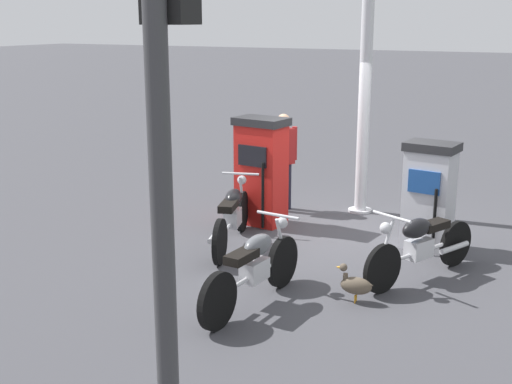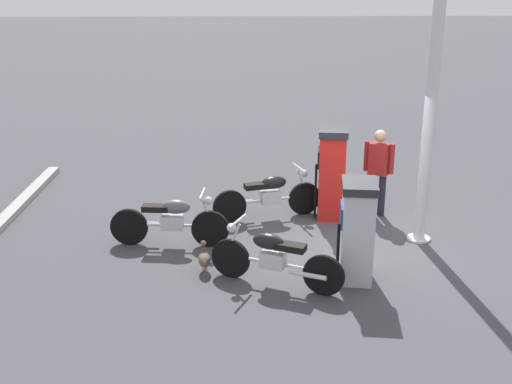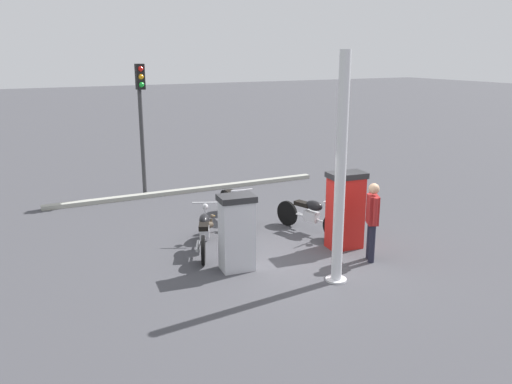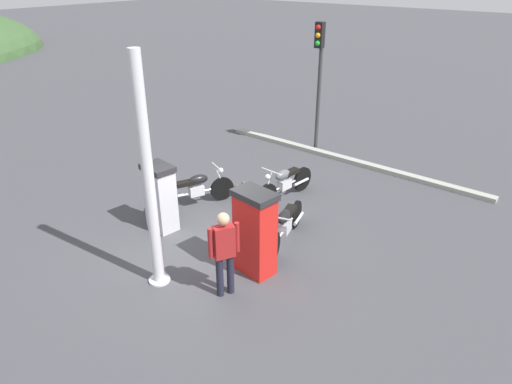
{
  "view_description": "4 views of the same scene",
  "coord_description": "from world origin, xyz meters",
  "px_view_note": "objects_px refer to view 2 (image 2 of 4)",
  "views": [
    {
      "loc": [
        9.2,
        3.18,
        3.18
      ],
      "look_at": [
        1.64,
        -0.59,
        0.98
      ],
      "focal_mm": 46.82,
      "sensor_mm": 36.0,
      "label": 1
    },
    {
      "loc": [
        1.79,
        9.87,
        4.35
      ],
      "look_at": [
        1.46,
        -0.44,
        0.78
      ],
      "focal_mm": 44.49,
      "sensor_mm": 36.0,
      "label": 2
    },
    {
      "loc": [
        -8.83,
        5.57,
        4.2
      ],
      "look_at": [
        1.52,
        0.1,
        1.09
      ],
      "focal_mm": 37.15,
      "sensor_mm": 36.0,
      "label": 3
    },
    {
      "loc": [
        -5.83,
        -5.93,
        5.36
      ],
      "look_at": [
        1.63,
        -0.08,
        0.7
      ],
      "focal_mm": 32.71,
      "sensor_mm": 36.0,
      "label": 4
    }
  ],
  "objects_px": {
    "motorcycle_extra": "(171,220)",
    "canopy_support_pole": "(429,124)",
    "attendant_person": "(378,167)",
    "motorcycle_near_pump": "(269,195)",
    "motorcycle_far_pump": "(274,257)",
    "fuel_pump_near": "(331,172)",
    "fuel_pump_far": "(357,231)",
    "wandering_duck": "(204,259)"
  },
  "relations": [
    {
      "from": "fuel_pump_near",
      "to": "fuel_pump_far",
      "type": "relative_size",
      "value": 1.11
    },
    {
      "from": "motorcycle_far_pump",
      "to": "fuel_pump_near",
      "type": "bearing_deg",
      "value": -113.72
    },
    {
      "from": "fuel_pump_far",
      "to": "motorcycle_far_pump",
      "type": "bearing_deg",
      "value": 8.48
    },
    {
      "from": "fuel_pump_far",
      "to": "wandering_duck",
      "type": "distance_m",
      "value": 2.36
    },
    {
      "from": "attendant_person",
      "to": "canopy_support_pole",
      "type": "relative_size",
      "value": 0.39
    },
    {
      "from": "motorcycle_near_pump",
      "to": "motorcycle_extra",
      "type": "height_order",
      "value": "motorcycle_extra"
    },
    {
      "from": "fuel_pump_far",
      "to": "motorcycle_extra",
      "type": "height_order",
      "value": "fuel_pump_far"
    },
    {
      "from": "motorcycle_far_pump",
      "to": "motorcycle_extra",
      "type": "xyz_separation_m",
      "value": [
        1.63,
        -1.5,
        -0.01
      ]
    },
    {
      "from": "fuel_pump_far",
      "to": "motorcycle_far_pump",
      "type": "xyz_separation_m",
      "value": [
        1.23,
        0.18,
        -0.32
      ]
    },
    {
      "from": "wandering_duck",
      "to": "canopy_support_pole",
      "type": "bearing_deg",
      "value": -162.92
    },
    {
      "from": "motorcycle_extra",
      "to": "fuel_pump_near",
      "type": "bearing_deg",
      "value": -155.41
    },
    {
      "from": "wandering_duck",
      "to": "motorcycle_near_pump",
      "type": "bearing_deg",
      "value": -116.63
    },
    {
      "from": "motorcycle_extra",
      "to": "attendant_person",
      "type": "height_order",
      "value": "attendant_person"
    },
    {
      "from": "motorcycle_far_pump",
      "to": "canopy_support_pole",
      "type": "height_order",
      "value": "canopy_support_pole"
    },
    {
      "from": "motorcycle_extra",
      "to": "motorcycle_far_pump",
      "type": "bearing_deg",
      "value": 137.4
    },
    {
      "from": "motorcycle_extra",
      "to": "wandering_duck",
      "type": "relative_size",
      "value": 4.43
    },
    {
      "from": "motorcycle_extra",
      "to": "canopy_support_pole",
      "type": "height_order",
      "value": "canopy_support_pole"
    },
    {
      "from": "canopy_support_pole",
      "to": "motorcycle_near_pump",
      "type": "bearing_deg",
      "value": -23.5
    },
    {
      "from": "motorcycle_extra",
      "to": "attendant_person",
      "type": "bearing_deg",
      "value": -160.46
    },
    {
      "from": "motorcycle_far_pump",
      "to": "motorcycle_extra",
      "type": "bearing_deg",
      "value": -42.6
    },
    {
      "from": "fuel_pump_near",
      "to": "attendant_person",
      "type": "xyz_separation_m",
      "value": [
        -0.88,
        -0.02,
        0.08
      ]
    },
    {
      "from": "attendant_person",
      "to": "wandering_duck",
      "type": "bearing_deg",
      "value": 36.63
    },
    {
      "from": "motorcycle_extra",
      "to": "canopy_support_pole",
      "type": "distance_m",
      "value": 4.52
    },
    {
      "from": "motorcycle_near_pump",
      "to": "canopy_support_pole",
      "type": "relative_size",
      "value": 0.48
    },
    {
      "from": "canopy_support_pole",
      "to": "wandering_duck",
      "type": "bearing_deg",
      "value": 17.08
    },
    {
      "from": "motorcycle_far_pump",
      "to": "attendant_person",
      "type": "distance_m",
      "value": 3.56
    },
    {
      "from": "fuel_pump_near",
      "to": "motorcycle_far_pump",
      "type": "relative_size",
      "value": 0.89
    },
    {
      "from": "wandering_duck",
      "to": "canopy_support_pole",
      "type": "distance_m",
      "value": 4.22
    },
    {
      "from": "fuel_pump_near",
      "to": "canopy_support_pole",
      "type": "distance_m",
      "value": 2.17
    },
    {
      "from": "motorcycle_near_pump",
      "to": "fuel_pump_near",
      "type": "bearing_deg",
      "value": -174.77
    },
    {
      "from": "motorcycle_near_pump",
      "to": "motorcycle_far_pump",
      "type": "distance_m",
      "value": 2.71
    },
    {
      "from": "motorcycle_extra",
      "to": "wandering_duck",
      "type": "distance_m",
      "value": 1.2
    },
    {
      "from": "attendant_person",
      "to": "wandering_duck",
      "type": "relative_size",
      "value": 3.64
    },
    {
      "from": "fuel_pump_far",
      "to": "motorcycle_near_pump",
      "type": "bearing_deg",
      "value": -65.3
    },
    {
      "from": "fuel_pump_far",
      "to": "attendant_person",
      "type": "relative_size",
      "value": 0.93
    },
    {
      "from": "wandering_duck",
      "to": "canopy_support_pole",
      "type": "height_order",
      "value": "canopy_support_pole"
    },
    {
      "from": "fuel_pump_near",
      "to": "fuel_pump_far",
      "type": "height_order",
      "value": "fuel_pump_near"
    },
    {
      "from": "fuel_pump_near",
      "to": "wandering_duck",
      "type": "distance_m",
      "value": 3.31
    },
    {
      "from": "motorcycle_near_pump",
      "to": "motorcycle_far_pump",
      "type": "relative_size",
      "value": 1.07
    },
    {
      "from": "motorcycle_far_pump",
      "to": "motorcycle_extra",
      "type": "relative_size",
      "value": 0.95
    },
    {
      "from": "motorcycle_extra",
      "to": "wandering_duck",
      "type": "xyz_separation_m",
      "value": [
        -0.59,
        1.01,
        -0.23
      ]
    },
    {
      "from": "fuel_pump_near",
      "to": "canopy_support_pole",
      "type": "height_order",
      "value": "canopy_support_pole"
    }
  ]
}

